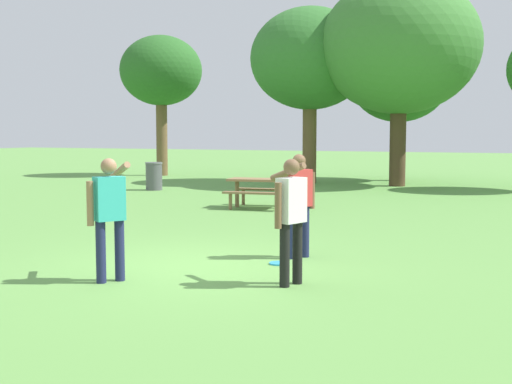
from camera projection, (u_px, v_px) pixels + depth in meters
The scene contains 11 objects.
ground_plane at pixel (198, 266), 9.90m from camera, with size 120.00×120.00×0.00m, color #609947.
person_thrower at pixel (109, 210), 8.79m from camera, with size 0.55×0.82×1.64m.
person_catcher at pixel (299, 199), 10.47m from camera, with size 0.39×0.53×1.64m.
person_bystander at pixel (290, 212), 8.58m from camera, with size 0.63×0.75×1.64m.
frisbee at pixel (279, 263), 10.04m from camera, with size 0.29×0.29×0.03m, color #2D9EDB.
picnic_table_near at pixel (261, 187), 17.52m from camera, with size 1.91×1.68×0.77m.
trash_can_further_along at pixel (154, 176), 22.95m from camera, with size 0.59×0.59×0.96m.
tree_tall_left at pixel (161, 72), 30.47m from camera, with size 3.74×3.74×6.39m.
tree_broad_center at pixel (310, 59), 25.98m from camera, with size 4.67×4.67×6.83m.
tree_far_right at pixel (399, 81), 27.22m from camera, with size 4.02×4.02×5.82m.
tree_slender_mid at pixel (400, 46), 24.30m from camera, with size 5.83×5.83×7.61m.
Camera 1 is at (4.87, -8.51, 1.97)m, focal length 46.87 mm.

